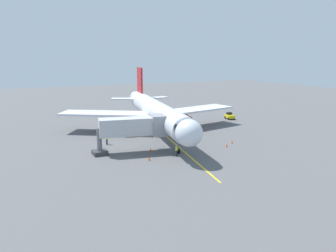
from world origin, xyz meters
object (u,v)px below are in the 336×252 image
at_px(ground_crew_marshaller, 177,150).
at_px(safety_cone_nose_right, 151,150).
at_px(jet_bridge, 138,127).
at_px(ground_crew_wing_walker, 107,139).
at_px(tug_near_nose, 230,116).
at_px(safety_cone_wing_port, 232,142).
at_px(safety_cone_wing_starboard, 149,158).
at_px(safety_cone_nose_left, 227,145).
at_px(airplane, 156,112).

distance_m(ground_crew_marshaller, safety_cone_nose_right, 4.55).
xyz_separation_m(jet_bridge, ground_crew_wing_walker, (2.99, -6.16, -2.88)).
xyz_separation_m(tug_near_nose, safety_cone_wing_port, (12.91, 17.92, -0.43)).
xyz_separation_m(jet_bridge, ground_crew_marshaller, (-3.93, 4.64, -2.88)).
bearing_deg(safety_cone_wing_port, ground_crew_wing_walker, -24.72).
bearing_deg(safety_cone_wing_port, jet_bridge, -8.47).
bearing_deg(safety_cone_nose_right, safety_cone_wing_starboard, 63.56).
relative_size(tug_near_nose, safety_cone_wing_port, 4.52).
distance_m(tug_near_nose, safety_cone_wing_starboard, 35.01).
bearing_deg(safety_cone_wing_starboard, safety_cone_nose_left, -175.80).
height_order(tug_near_nose, safety_cone_wing_port, tug_near_nose).
bearing_deg(tug_near_nose, airplane, 15.03).
xyz_separation_m(airplane, safety_cone_nose_right, (5.81, 10.81, -3.73)).
distance_m(airplane, ground_crew_marshaller, 15.41).
height_order(safety_cone_nose_left, safety_cone_nose_right, same).
relative_size(ground_crew_marshaller, safety_cone_wing_port, 3.11).
distance_m(jet_bridge, safety_cone_wing_port, 15.90).
distance_m(ground_crew_wing_walker, safety_cone_wing_port, 20.19).
bearing_deg(airplane, ground_crew_marshaller, 76.58).
bearing_deg(safety_cone_nose_left, safety_cone_nose_right, -13.76).
height_order(ground_crew_wing_walker, safety_cone_wing_starboard, ground_crew_wing_walker).
relative_size(ground_crew_marshaller, safety_cone_nose_left, 3.11).
bearing_deg(jet_bridge, airplane, -126.52).
bearing_deg(jet_bridge, ground_crew_wing_walker, -64.11).
relative_size(safety_cone_nose_right, safety_cone_wing_starboard, 1.00).
xyz_separation_m(jet_bridge, safety_cone_nose_right, (-1.63, 0.77, -3.49)).
relative_size(safety_cone_nose_right, safety_cone_wing_port, 1.00).
xyz_separation_m(jet_bridge, tug_near_nose, (-28.26, -15.63, -3.06)).
bearing_deg(jet_bridge, safety_cone_wing_starboard, 86.42).
xyz_separation_m(tug_near_nose, safety_cone_nose_left, (14.95, 19.26, -0.43)).
bearing_deg(safety_cone_wing_starboard, ground_crew_wing_walker, -75.94).
relative_size(ground_crew_wing_walker, tug_near_nose, 0.69).
bearing_deg(safety_cone_nose_right, jet_bridge, -25.18).
height_order(jet_bridge, tug_near_nose, jet_bridge).
distance_m(airplane, safety_cone_nose_left, 15.33).
bearing_deg(safety_cone_wing_port, airplane, -57.30).
relative_size(safety_cone_nose_left, safety_cone_wing_port, 1.00).
relative_size(airplane, ground_crew_wing_walker, 23.47).
height_order(airplane, tug_near_nose, airplane).
bearing_deg(safety_cone_nose_right, safety_cone_wing_port, 173.67).
relative_size(jet_bridge, safety_cone_nose_right, 20.93).
distance_m(jet_bridge, safety_cone_nose_left, 14.23).
xyz_separation_m(ground_crew_marshaller, safety_cone_wing_starboard, (4.22, -0.01, -0.61)).
bearing_deg(ground_crew_marshaller, safety_cone_nose_right, -59.24).
distance_m(safety_cone_wing_port, safety_cone_wing_starboard, 15.81).
xyz_separation_m(safety_cone_nose_left, safety_cone_wing_starboard, (13.60, 1.00, 0.00)).
height_order(jet_bridge, ground_crew_wing_walker, jet_bridge).
height_order(ground_crew_marshaller, safety_cone_wing_port, ground_crew_marshaller).
bearing_deg(safety_cone_wing_starboard, safety_cone_wing_port, -171.50).
bearing_deg(tug_near_nose, safety_cone_nose_right, 31.62).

